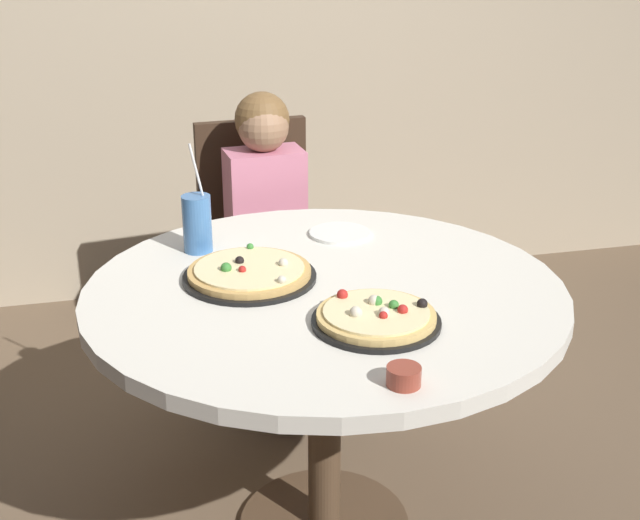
{
  "coord_description": "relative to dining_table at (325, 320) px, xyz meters",
  "views": [
    {
      "loc": [
        -0.48,
        -1.89,
        1.61
      ],
      "look_at": [
        0.0,
        0.05,
        0.8
      ],
      "focal_mm": 47.35,
      "sensor_mm": 36.0,
      "label": 1
    }
  ],
  "objects": [
    {
      "name": "chair_wooden",
      "position": [
        -0.01,
        0.94,
        -0.12
      ],
      "size": [
        0.43,
        0.43,
        0.95
      ],
      "color": "#382619",
      "rests_on": "ground_plane"
    },
    {
      "name": "soda_cup",
      "position": [
        -0.28,
        0.32,
        0.18
      ],
      "size": [
        0.08,
        0.08,
        0.31
      ],
      "color": "#3F72B2",
      "rests_on": "dining_table"
    },
    {
      "name": "dining_table",
      "position": [
        0.0,
        0.0,
        0.0
      ],
      "size": [
        1.22,
        1.22,
        0.75
      ],
      "color": "silver",
      "rests_on": "ground_plane"
    },
    {
      "name": "plate_small",
      "position": [
        0.13,
        0.35,
        0.1
      ],
      "size": [
        0.18,
        0.18,
        0.01
      ],
      "primitive_type": "cylinder",
      "color": "white",
      "rests_on": "dining_table"
    },
    {
      "name": "pizza_veggie",
      "position": [
        0.06,
        -0.24,
        0.11
      ],
      "size": [
        0.3,
        0.3,
        0.05
      ],
      "color": "black",
      "rests_on": "dining_table"
    },
    {
      "name": "sauce_bowl",
      "position": [
        0.03,
        -0.51,
        0.12
      ],
      "size": [
        0.07,
        0.07,
        0.04
      ],
      "primitive_type": "cylinder",
      "color": "brown",
      "rests_on": "dining_table"
    },
    {
      "name": "diner_child",
      "position": [
        0.0,
        0.76,
        -0.17
      ],
      "size": [
        0.27,
        0.42,
        1.08
      ],
      "color": "#3F4766",
      "rests_on": "ground_plane"
    },
    {
      "name": "pizza_cheese",
      "position": [
        -0.18,
        0.09,
        0.11
      ],
      "size": [
        0.34,
        0.34,
        0.05
      ],
      "color": "black",
      "rests_on": "dining_table"
    }
  ]
}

